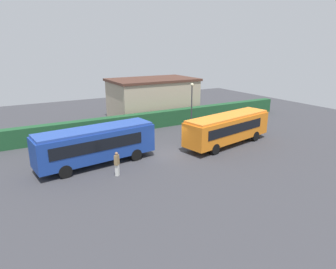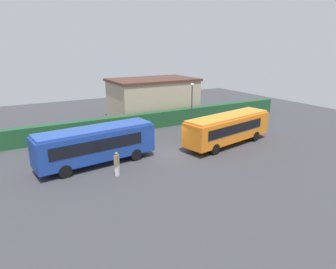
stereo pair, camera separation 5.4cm
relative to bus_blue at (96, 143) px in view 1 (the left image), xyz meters
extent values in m
plane|color=#38383D|center=(6.24, -0.53, -1.78)|extent=(64.00, 64.00, 0.00)
cube|color=navy|center=(-0.01, 0.00, -0.07)|extent=(9.87, 3.57, 2.32)
cube|color=#2747A0|center=(-0.01, 0.00, 1.19)|extent=(9.56, 3.34, 0.20)
cube|color=black|center=(-0.45, 1.24, 0.21)|extent=(7.49, 0.87, 0.93)
cube|color=black|center=(-0.16, -1.30, 0.21)|extent=(7.49, 0.87, 0.93)
cube|color=black|center=(4.80, 0.53, 0.21)|extent=(0.27, 2.06, 0.98)
cube|color=silver|center=(4.80, 0.53, 0.91)|extent=(0.19, 1.38, 0.28)
cylinder|color=black|center=(2.84, 1.48, -1.28)|extent=(1.02, 0.39, 1.00)
cylinder|color=black|center=(3.10, -0.82, -1.28)|extent=(1.02, 0.39, 1.00)
cylinder|color=black|center=(-3.11, 0.82, -1.28)|extent=(1.02, 0.39, 1.00)
cylinder|color=black|center=(-2.85, -1.49, -1.28)|extent=(1.02, 0.39, 1.00)
sphere|color=silver|center=(4.74, 1.23, -0.88)|extent=(0.22, 0.22, 0.22)
sphere|color=silver|center=(4.90, -0.15, -0.88)|extent=(0.22, 0.22, 0.22)
cube|color=orange|center=(12.59, -1.35, -0.13)|extent=(10.23, 4.27, 2.21)
cube|color=orange|center=(12.59, -1.35, 1.08)|extent=(9.90, 4.02, 0.20)
cube|color=black|center=(12.07, -0.17, 0.14)|extent=(7.63, 1.47, 0.88)
cube|color=black|center=(12.53, -2.63, 0.14)|extent=(7.63, 1.47, 0.88)
cube|color=black|center=(17.50, -0.42, 0.14)|extent=(0.41, 2.00, 0.93)
cube|color=silver|center=(17.50, -0.42, 0.80)|extent=(0.29, 1.35, 0.28)
cylinder|color=black|center=(15.41, 0.34, -1.28)|extent=(1.03, 0.46, 1.00)
cylinder|color=black|center=(15.83, -1.90, -1.28)|extent=(1.03, 0.46, 1.00)
cylinder|color=black|center=(9.35, -0.79, -1.28)|extent=(1.03, 0.46, 1.00)
cylinder|color=black|center=(9.77, -3.03, -1.28)|extent=(1.03, 0.46, 1.00)
sphere|color=silver|center=(17.38, 0.25, -0.88)|extent=(0.22, 0.22, 0.22)
sphere|color=silver|center=(17.64, -1.09, -0.88)|extent=(0.22, 0.22, 0.22)
cube|color=olive|center=(-1.53, 2.06, -1.36)|extent=(0.27, 0.25, 0.83)
cube|color=#4C6B47|center=(-1.53, 2.06, -0.58)|extent=(0.41, 0.27, 0.73)
sphere|color=brown|center=(-1.53, 2.06, -0.10)|extent=(0.23, 0.23, 0.23)
cube|color=silver|center=(0.59, -2.99, -1.35)|extent=(0.35, 0.34, 0.87)
cube|color=olive|center=(0.59, -2.99, -0.54)|extent=(0.46, 0.45, 0.76)
sphere|color=#8C6647|center=(0.59, -2.99, -0.04)|extent=(0.24, 0.24, 0.24)
cube|color=#4C6B47|center=(3.27, 2.83, -1.35)|extent=(0.25, 0.26, 0.86)
cube|color=maroon|center=(3.27, 2.83, -0.55)|extent=(0.27, 0.40, 0.75)
sphere|color=beige|center=(3.27, 2.83, -0.05)|extent=(0.24, 0.24, 0.24)
cube|color=#1D4B29|center=(6.24, 7.94, -0.85)|extent=(44.00, 1.09, 1.85)
cube|color=tan|center=(11.44, 12.29, 0.69)|extent=(10.59, 6.63, 4.95)
cube|color=#4C2D23|center=(11.44, 12.29, 3.32)|extent=(11.02, 6.89, 0.30)
cylinder|color=#38383D|center=(12.66, 5.01, 0.71)|extent=(0.14, 0.14, 4.98)
sphere|color=beige|center=(12.66, 5.01, 3.38)|extent=(0.36, 0.36, 0.36)
camera|label=1|loc=(-6.49, -22.87, 7.56)|focal=32.24mm
camera|label=2|loc=(-6.44, -22.90, 7.56)|focal=32.24mm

